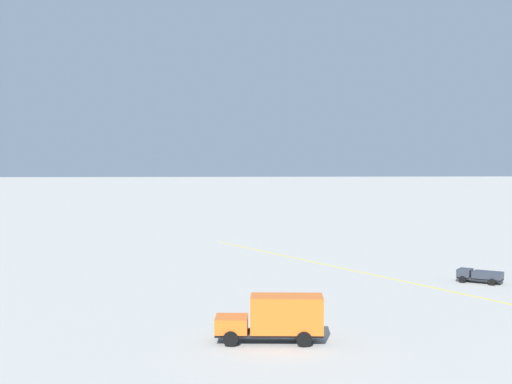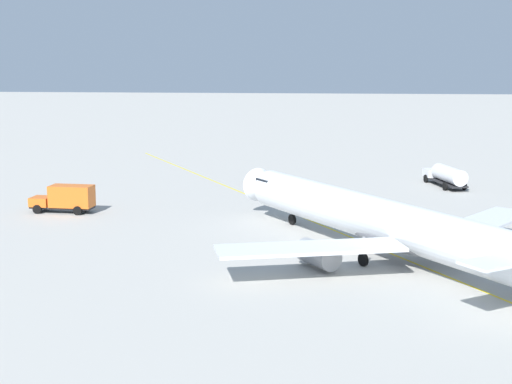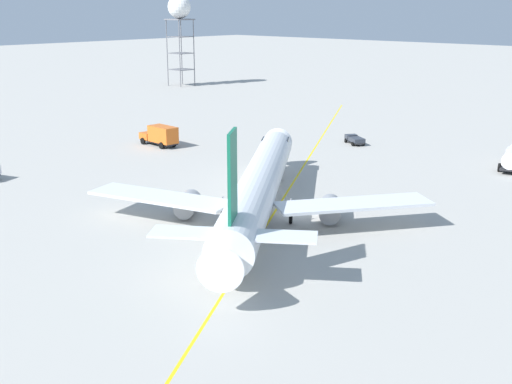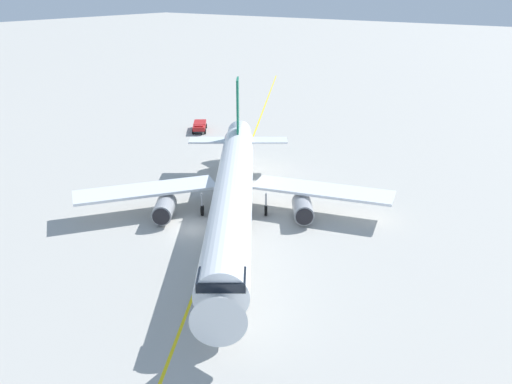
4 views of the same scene
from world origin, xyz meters
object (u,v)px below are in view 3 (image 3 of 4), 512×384
baggage_truck_truck (355,139)px  radar_tower (179,11)px  airliner_main (258,189)px  catering_truck_truck (160,135)px

baggage_truck_truck → radar_tower: bearing=9.5°
airliner_main → radar_tower: radar_tower is taller
baggage_truck_truck → airliner_main: bearing=142.6°
baggage_truck_truck → radar_tower: size_ratio=0.19×
catering_truck_truck → radar_tower: bearing=-40.2°
baggage_truck_truck → catering_truck_truck: catering_truck_truck is taller
catering_truck_truck → radar_tower: size_ratio=0.31×
radar_tower → baggage_truck_truck: bearing=-113.0°
catering_truck_truck → airliner_main: bearing=158.6°
baggage_truck_truck → radar_tower: (32.79, 77.33, 18.43)m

